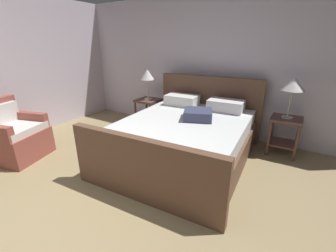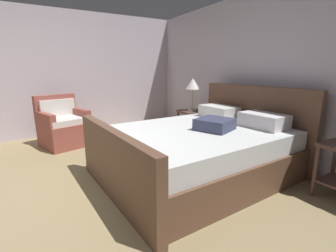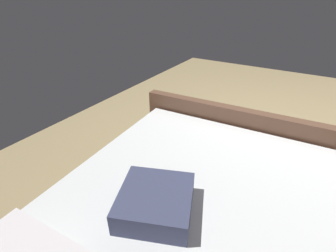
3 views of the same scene
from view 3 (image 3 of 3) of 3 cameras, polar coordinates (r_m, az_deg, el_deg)
The scene contains 2 objects.
ground_plane at distance 3.48m, azimuth 23.34°, elevation -3.04°, with size 5.62×6.71×0.02m, color #958159.
bed at distance 1.71m, azimuth 4.06°, elevation -24.65°, with size 2.01×2.42×1.12m.
Camera 3 is at (-0.22, 3.01, 1.73)m, focal length 25.82 mm.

